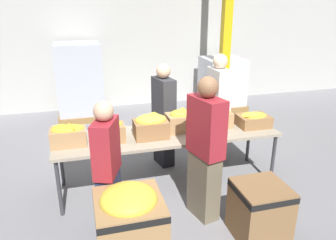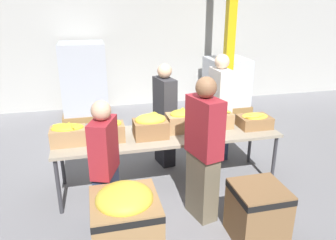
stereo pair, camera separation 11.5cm
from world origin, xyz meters
name	(u,v)px [view 1 (the left image)]	position (x,y,z in m)	size (l,w,h in m)	color
ground_plane	(168,184)	(0.00, 0.00, 0.00)	(30.00, 30.00, 0.00)	gray
wall_back	(124,23)	(0.00, 3.93, 2.00)	(16.00, 0.08, 4.00)	#B7B7B2
sorting_table	(168,137)	(0.00, 0.00, 0.74)	(3.02, 0.84, 0.79)	#9E937F
banana_box_0	(68,135)	(-1.30, -0.04, 0.92)	(0.43, 0.28, 0.27)	tan
banana_box_1	(110,131)	(-0.79, -0.05, 0.93)	(0.38, 0.27, 0.29)	#A37A4C
banana_box_2	(151,126)	(-0.25, -0.06, 0.95)	(0.44, 0.34, 0.32)	olive
banana_box_3	(183,120)	(0.23, 0.05, 0.94)	(0.45, 0.30, 0.32)	tan
banana_box_4	(215,117)	(0.72, 0.09, 0.92)	(0.44, 0.33, 0.29)	tan
banana_box_5	(253,120)	(1.26, -0.06, 0.89)	(0.44, 0.33, 0.22)	olive
volunteer_0	(218,107)	(1.03, 0.69, 0.86)	(0.25, 0.47, 1.73)	#2D3856
volunteer_1	(108,170)	(-0.89, -0.79, 0.77)	(0.34, 0.46, 1.55)	#2D3856
volunteer_2	(164,116)	(0.11, 0.65, 0.81)	(0.30, 0.47, 1.63)	black
volunteer_3	(205,151)	(0.23, -0.80, 0.87)	(0.34, 0.51, 1.74)	#6B604C
donation_bin_0	(130,224)	(-0.74, -1.33, 0.45)	(0.65, 0.65, 0.85)	#A37A4C
donation_bin_1	(260,209)	(0.69, -1.33, 0.35)	(0.55, 0.55, 0.64)	olive
support_pillar	(226,25)	(1.93, 2.49, 2.00)	(0.18, 0.18, 4.00)	yellow
pallet_stack_0	(80,82)	(-1.11, 3.31, 0.81)	(1.04, 1.04, 1.65)	olive
pallet_stack_1	(222,84)	(2.19, 3.10, 0.60)	(1.00, 1.00, 1.22)	olive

